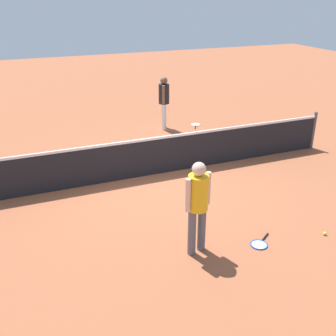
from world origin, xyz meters
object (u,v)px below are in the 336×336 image
object	(u,v)px
player_far_side	(164,99)
tennis_racket_far_player	(196,125)
tennis_ball_near_player	(325,234)
player_near_side	(198,201)
tennis_racket_near_player	(260,244)

from	to	relation	value
player_far_side	tennis_racket_far_player	distance (m)	1.50
tennis_racket_far_player	tennis_ball_near_player	world-z (taller)	tennis_ball_near_player
player_near_side	tennis_ball_near_player	bearing A→B (deg)	-10.37
tennis_racket_far_player	player_far_side	bearing A→B (deg)	176.56
player_near_side	tennis_racket_far_player	world-z (taller)	player_near_side
player_near_side	tennis_ball_near_player	distance (m)	2.68
tennis_racket_near_player	tennis_racket_far_player	xyz separation A→B (m)	(1.91, 6.65, 0.00)
tennis_racket_near_player	tennis_ball_near_player	size ratio (longest dim) A/B	8.80
player_far_side	player_near_side	bearing A→B (deg)	-106.59
tennis_racket_near_player	tennis_racket_far_player	world-z (taller)	same
tennis_racket_far_player	tennis_ball_near_player	xyz separation A→B (m)	(-0.60, -6.85, 0.02)
player_near_side	tennis_racket_near_player	world-z (taller)	player_near_side
player_far_side	tennis_ball_near_player	bearing A→B (deg)	-85.67
player_far_side	tennis_ball_near_player	xyz separation A→B (m)	(0.52, -6.92, -0.98)
tennis_racket_near_player	tennis_racket_far_player	distance (m)	6.92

